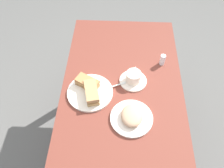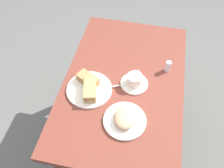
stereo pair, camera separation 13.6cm
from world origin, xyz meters
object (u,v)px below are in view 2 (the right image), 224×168
(sandwich_plate, at_px, (89,89))
(side_plate, at_px, (125,121))
(sandwich_front, at_px, (90,90))
(coffee_saucer, at_px, (134,84))
(spoon, at_px, (121,85))
(salt_shaker, at_px, (168,66))
(dining_table, at_px, (123,96))
(sandwich_back, at_px, (88,79))
(coffee_cup, at_px, (135,79))

(sandwich_plate, distance_m, side_plate, 0.28)
(sandwich_plate, relative_size, side_plate, 1.15)
(sandwich_plate, distance_m, sandwich_front, 0.04)
(coffee_saucer, height_order, side_plate, side_plate)
(sandwich_plate, distance_m, spoon, 0.19)
(spoon, bearing_deg, sandwich_front, -61.05)
(sandwich_front, height_order, salt_shaker, salt_shaker)
(side_plate, bearing_deg, dining_table, -168.82)
(sandwich_plate, bearing_deg, spoon, 110.56)
(sandwich_back, height_order, side_plate, sandwich_back)
(coffee_saucer, relative_size, coffee_cup, 1.40)
(sandwich_back, relative_size, coffee_saucer, 0.91)
(dining_table, distance_m, sandwich_back, 0.29)
(sandwich_front, bearing_deg, sandwich_plate, -151.69)
(sandwich_plate, bearing_deg, coffee_saucer, 111.49)
(sandwich_plate, bearing_deg, sandwich_front, 28.31)
(sandwich_back, xyz_separation_m, spoon, (-0.02, 0.19, -0.03))
(salt_shaker, bearing_deg, sandwich_front, -56.92)
(sandwich_front, relative_size, sandwich_back, 1.09)
(dining_table, xyz_separation_m, sandwich_front, (0.13, -0.17, 0.20))
(spoon, bearing_deg, coffee_saucer, 113.69)
(sandwich_front, height_order, coffee_cup, coffee_cup)
(sandwich_plate, xyz_separation_m, salt_shaker, (-0.25, 0.43, 0.03))
(coffee_saucer, bearing_deg, sandwich_back, -79.14)
(dining_table, distance_m, sandwich_front, 0.29)
(coffee_cup, bearing_deg, spoon, -65.29)
(sandwich_back, distance_m, salt_shaker, 0.49)
(dining_table, xyz_separation_m, sandwich_plate, (0.11, -0.18, 0.17))
(sandwich_back, relative_size, side_plate, 0.65)
(sandwich_front, distance_m, sandwich_back, 0.08)
(spoon, distance_m, side_plate, 0.23)
(dining_table, bearing_deg, sandwich_back, -73.44)
(sandwich_back, relative_size, coffee_cup, 1.27)
(sandwich_front, bearing_deg, salt_shaker, 123.08)
(coffee_saucer, bearing_deg, dining_table, -98.33)
(sandwich_front, height_order, side_plate, sandwich_front)
(dining_table, bearing_deg, salt_shaker, 119.83)
(sandwich_back, bearing_deg, coffee_cup, 101.20)
(dining_table, relative_size, spoon, 11.65)
(salt_shaker, bearing_deg, spoon, -54.49)
(coffee_cup, xyz_separation_m, salt_shaker, (-0.15, 0.18, -0.01))
(coffee_cup, distance_m, salt_shaker, 0.23)
(coffee_cup, bearing_deg, salt_shaker, 129.17)
(sandwich_plate, relative_size, salt_shaker, 3.57)
(spoon, bearing_deg, salt_shaker, 125.51)
(coffee_saucer, xyz_separation_m, side_plate, (0.25, -0.01, 0.00))
(sandwich_plate, xyz_separation_m, sandwich_back, (-0.05, -0.02, 0.03))
(coffee_cup, height_order, side_plate, coffee_cup)
(dining_table, bearing_deg, spoon, -12.65)
(coffee_saucer, height_order, salt_shaker, salt_shaker)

